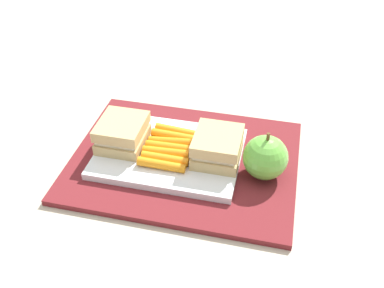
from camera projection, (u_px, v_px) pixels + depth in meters
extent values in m
plane|color=#B7AD99|center=(185.00, 163.00, 0.73)|extent=(2.40, 2.40, 0.00)
cube|color=maroon|center=(185.00, 161.00, 0.73)|extent=(0.36, 0.28, 0.01)
cube|color=white|center=(169.00, 153.00, 0.72)|extent=(0.23, 0.17, 0.01)
cube|color=tan|center=(123.00, 139.00, 0.73)|extent=(0.07, 0.08, 0.02)
cube|color=beige|center=(122.00, 133.00, 0.72)|extent=(0.07, 0.07, 0.01)
cube|color=tan|center=(122.00, 126.00, 0.71)|extent=(0.07, 0.08, 0.02)
cube|color=tan|center=(217.00, 153.00, 0.70)|extent=(0.07, 0.08, 0.02)
cube|color=beige|center=(217.00, 147.00, 0.69)|extent=(0.07, 0.07, 0.01)
cube|color=tan|center=(218.00, 140.00, 0.68)|extent=(0.07, 0.08, 0.02)
cylinder|color=orange|center=(161.00, 165.00, 0.68)|extent=(0.08, 0.01, 0.02)
cylinder|color=orange|center=(165.00, 159.00, 0.69)|extent=(0.08, 0.01, 0.01)
cylinder|color=orange|center=(166.00, 152.00, 0.70)|extent=(0.08, 0.01, 0.02)
cylinder|color=orange|center=(169.00, 147.00, 0.72)|extent=(0.08, 0.01, 0.02)
cylinder|color=orange|center=(171.00, 142.00, 0.73)|extent=(0.08, 0.01, 0.02)
cylinder|color=orange|center=(174.00, 136.00, 0.74)|extent=(0.08, 0.01, 0.02)
cylinder|color=orange|center=(177.00, 131.00, 0.75)|extent=(0.08, 0.01, 0.02)
sphere|color=#66B742|center=(265.00, 157.00, 0.67)|extent=(0.07, 0.07, 0.07)
cylinder|color=brown|center=(268.00, 137.00, 0.65)|extent=(0.01, 0.01, 0.01)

